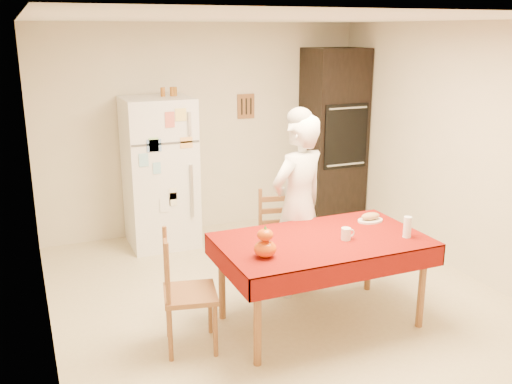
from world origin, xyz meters
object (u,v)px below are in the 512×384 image
coffee_mug (346,234)px  seated_woman (298,206)px  wine_glass (407,227)px  dining_table (322,246)px  oven_cabinet (333,136)px  bread_plate (370,220)px  refrigerator (160,173)px  chair_far (281,235)px  pumpkin_lower (265,249)px  chair_left (182,288)px

coffee_mug → seated_woman: bearing=96.3°
wine_glass → dining_table: bearing=160.1°
coffee_mug → oven_cabinet: bearing=62.1°
coffee_mug → bread_plate: 0.55m
refrigerator → coffee_mug: 2.65m
dining_table → seated_woman: (0.09, 0.61, 0.16)m
seated_woman → wine_glass: seated_woman is taller
chair_far → pumpkin_lower: bearing=-109.6°
dining_table → coffee_mug: 0.23m
oven_cabinet → seated_woman: bearing=-128.0°
refrigerator → wine_glass: (1.44, -2.62, -0.00)m
dining_table → bread_plate: 0.65m
seated_woman → pumpkin_lower: bearing=30.2°
chair_far → oven_cabinet: bearing=58.4°
oven_cabinet → dining_table: 2.88m
pumpkin_lower → wine_glass: size_ratio=0.98×
dining_table → chair_far: (0.02, 0.84, -0.18)m
chair_left → seated_woman: size_ratio=0.56×
seated_woman → refrigerator: bearing=-83.1°
refrigerator → dining_table: bearing=-71.9°
seated_woman → bread_plate: 0.66m
oven_cabinet → bread_plate: oven_cabinet is taller
chair_left → wine_glass: (1.84, -0.31, 0.34)m
coffee_mug → wine_glass: (0.50, -0.14, 0.04)m
chair_far → seated_woman: size_ratio=0.56×
chair_left → chair_far: bearing=-45.3°
chair_far → pumpkin_lower: (-0.61, -1.01, 0.32)m
refrigerator → wine_glass: size_ratio=9.66×
oven_cabinet → dining_table: oven_cabinet is taller
wine_glass → pumpkin_lower: bearing=177.0°
chair_far → wine_glass: bearing=-47.9°
pumpkin_lower → wine_glass: 1.25m
chair_far → chair_left: (-1.20, -0.77, 0.00)m
refrigerator → pumpkin_lower: refrigerator is taller
chair_far → bread_plate: bearing=-35.2°
oven_cabinet → chair_far: size_ratio=2.32×
refrigerator → chair_far: 1.77m
oven_cabinet → pumpkin_lower: (-2.09, -2.60, -0.27)m
dining_table → chair_left: 1.20m
dining_table → seated_woman: size_ratio=1.00×
seated_woman → chair_left: bearing=4.1°
refrigerator → pumpkin_lower: 2.56m
coffee_mug → pumpkin_lower: 0.76m
oven_cabinet → dining_table: bearing=-121.8°
oven_cabinet → seated_woman: 2.31m
dining_table → pumpkin_lower: 0.63m
coffee_mug → chair_far: bearing=98.7°
chair_left → coffee_mug: 1.39m
chair_left → bread_plate: chair_left is taller
refrigerator → wine_glass: bearing=-61.2°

